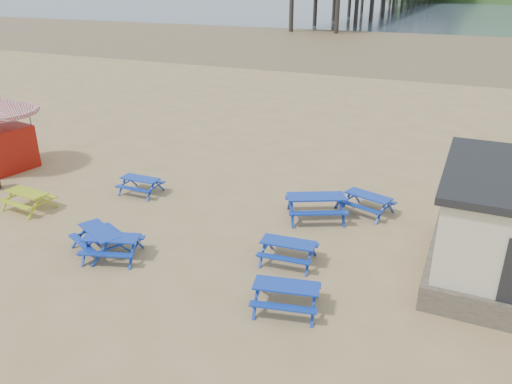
% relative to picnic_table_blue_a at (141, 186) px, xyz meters
% --- Properties ---
extents(ground, '(400.00, 400.00, 0.00)m').
position_rel_picnic_table_blue_a_xyz_m(ground, '(4.17, -1.66, -0.32)').
color(ground, tan).
rests_on(ground, ground).
extents(wet_sand, '(400.00, 400.00, 0.00)m').
position_rel_picnic_table_blue_a_xyz_m(wet_sand, '(4.17, 53.34, -0.32)').
color(wet_sand, olive).
rests_on(wet_sand, ground).
extents(sea, '(400.00, 400.00, 0.00)m').
position_rel_picnic_table_blue_a_xyz_m(sea, '(4.17, 168.34, -0.31)').
color(sea, '#43535F').
rests_on(sea, ground).
extents(picnic_table_blue_a, '(1.55, 1.26, 0.64)m').
position_rel_picnic_table_blue_a_xyz_m(picnic_table_blue_a, '(0.00, 0.00, 0.00)').
color(picnic_table_blue_a, '#0E1EB4').
rests_on(picnic_table_blue_a, ground).
extents(picnic_table_blue_b, '(1.96, 1.75, 0.69)m').
position_rel_picnic_table_blue_a_xyz_m(picnic_table_blue_b, '(8.53, 1.91, 0.02)').
color(picnic_table_blue_b, '#0E1EB4').
rests_on(picnic_table_blue_b, ground).
extents(picnic_table_blue_c, '(2.54, 2.37, 0.85)m').
position_rel_picnic_table_blue_a_xyz_m(picnic_table_blue_c, '(6.96, 0.72, 0.10)').
color(picnic_table_blue_c, '#0E1EB4').
rests_on(picnic_table_blue_c, ground).
extents(picnic_table_blue_d, '(2.10, 1.94, 0.71)m').
position_rel_picnic_table_blue_a_xyz_m(picnic_table_blue_d, '(1.59, -4.22, 0.03)').
color(picnic_table_blue_d, '#0E1EB4').
rests_on(picnic_table_blue_d, ground).
extents(picnic_table_blue_e, '(1.72, 1.44, 0.68)m').
position_rel_picnic_table_blue_a_xyz_m(picnic_table_blue_e, '(7.14, -2.47, 0.02)').
color(picnic_table_blue_e, '#0E1EB4').
rests_on(picnic_table_blue_e, ground).
extents(picnic_table_blue_f, '(1.93, 1.68, 0.70)m').
position_rel_picnic_table_blue_a_xyz_m(picnic_table_blue_f, '(7.91, -4.63, 0.03)').
color(picnic_table_blue_f, '#0E1EB4').
rests_on(picnic_table_blue_f, ground).
extents(picnic_table_yellow, '(1.76, 1.47, 0.69)m').
position_rel_picnic_table_blue_a_xyz_m(picnic_table_yellow, '(-2.86, -2.91, 0.02)').
color(picnic_table_yellow, '#A0BE22').
rests_on(picnic_table_yellow, ground).
extents(picnic_table_blue_g, '(2.00, 1.79, 0.70)m').
position_rel_picnic_table_blue_a_xyz_m(picnic_table_blue_g, '(2.20, -4.41, 0.03)').
color(picnic_table_blue_g, '#0E1EB4').
rests_on(picnic_table_blue_g, ground).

